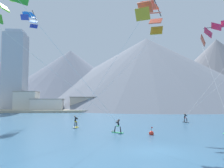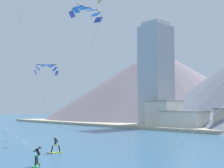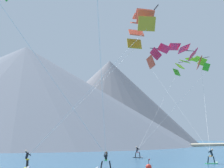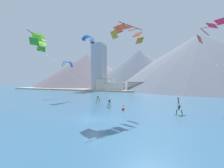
{
  "view_description": "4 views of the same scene",
  "coord_description": "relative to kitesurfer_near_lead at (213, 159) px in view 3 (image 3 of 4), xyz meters",
  "views": [
    {
      "loc": [
        -5.08,
        -17.12,
        4.13
      ],
      "look_at": [
        -2.31,
        13.67,
        6.23
      ],
      "focal_mm": 35.0,
      "sensor_mm": 36.0,
      "label": 1
    },
    {
      "loc": [
        21.49,
        -3.22,
        4.72
      ],
      "look_at": [
        -2.89,
        18.72,
        7.3
      ],
      "focal_mm": 50.0,
      "sensor_mm": 36.0,
      "label": 2
    },
    {
      "loc": [
        -19.16,
        -14.37,
        2.94
      ],
      "look_at": [
        -0.02,
        11.2,
        8.39
      ],
      "focal_mm": 50.0,
      "sensor_mm": 36.0,
      "label": 3
    },
    {
      "loc": [
        10.73,
        -18.38,
        5.41
      ],
      "look_at": [
        -2.12,
        11.34,
        4.72
      ],
      "focal_mm": 24.0,
      "sensor_mm": 36.0,
      "label": 4
    }
  ],
  "objects": [
    {
      "name": "kitesurfer_near_lead",
      "position": [
        0.0,
        0.0,
        0.0
      ],
      "size": [
        1.78,
        0.89,
        1.75
      ],
      "color": "#33B266",
      "rests_on": "ground"
    },
    {
      "name": "kitesurfer_near_trail",
      "position": [
        -18.83,
        7.03,
        0.02
      ],
      "size": [
        0.83,
        1.78,
        1.8
      ],
      "color": "yellow",
      "rests_on": "ground"
    },
    {
      "name": "kitesurfer_mid_center",
      "position": [
        -0.12,
        12.34,
        -0.05
      ],
      "size": [
        0.66,
        1.78,
        1.69
      ],
      "color": "black",
      "rests_on": "ground"
    },
    {
      "name": "kitesurfer_far_left",
      "position": [
        -13.47,
        2.18,
        -0.03
      ],
      "size": [
        1.61,
        1.4,
        1.71
      ],
      "color": "#33B266",
      "rests_on": "ground"
    },
    {
      "name": "parafoil_kite_near_lead",
      "position": [
        7.71,
        11.93,
        15.98
      ],
      "size": [
        12.31,
        15.0,
        16.77
      ],
      "color": "#AC3A24"
    },
    {
      "name": "parafoil_kite_near_trail",
      "position": [
        -9.17,
        1.59,
        14.13
      ],
      "size": [
        11.91,
        9.13,
        14.4
      ],
      "color": "#BA911F"
    },
    {
      "name": "parafoil_kite_mid_center",
      "position": [
        14.41,
        14.05,
        15.6
      ],
      "size": [
        15.78,
        7.08,
        15.96
      ],
      "color": "#30A114"
    },
    {
      "name": "race_marker_buoy",
      "position": [
        -9.64,
        0.23,
        -0.37
      ],
      "size": [
        0.56,
        0.56,
        1.02
      ],
      "color": "red",
      "rests_on": "ground"
    },
    {
      "name": "shore_building_quay_west",
      "position": [
        21.87,
        49.68,
        2.2
      ],
      "size": [
        5.96,
        7.01,
        5.43
      ],
      "color": "beige",
      "rests_on": "ground"
    },
    {
      "name": "mountain_peak_east_shoulder",
      "position": [
        56.59,
        96.53,
        19.19
      ],
      "size": [
        80.78,
        80.78,
        39.43
      ],
      "color": "slate",
      "rests_on": "ground"
    },
    {
      "name": "mountain_peak_far_spur",
      "position": [
        14.21,
        95.83,
        18.81
      ],
      "size": [
        129.06,
        129.06,
        38.69
      ],
      "color": "slate",
      "rests_on": "ground"
    }
  ]
}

